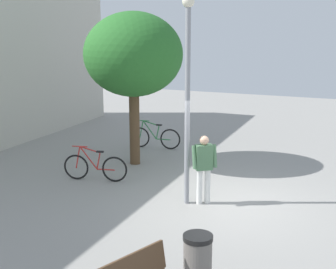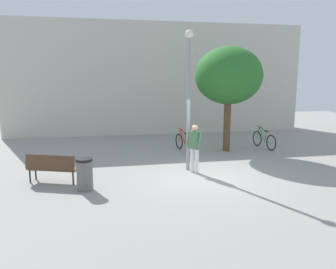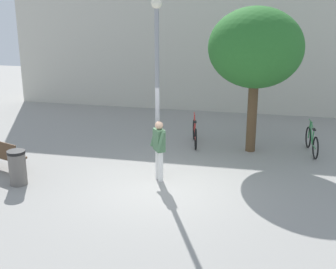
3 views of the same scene
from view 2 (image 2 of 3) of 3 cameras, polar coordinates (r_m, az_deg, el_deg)
ground_plane at (r=11.05m, az=6.22°, el=-7.28°), size 36.00×36.00×0.00m
building_facade at (r=19.67m, az=-1.88°, el=9.67°), size 17.13×2.00×6.31m
lamppost at (r=11.33m, az=3.62°, el=7.93°), size 0.28×0.28×4.82m
person_by_lamppost at (r=11.24m, az=4.65°, el=-1.88°), size 0.52×0.62×1.67m
park_bench at (r=10.78m, az=-19.60°, el=-5.24°), size 1.66×1.01×0.92m
plaza_tree at (r=14.59m, az=10.52°, el=10.00°), size 2.92×2.92×4.57m
bicycle_green at (r=15.84m, az=16.38°, el=-0.91°), size 0.29×1.80×0.97m
bicycle_red at (r=14.57m, az=2.86°, el=-1.44°), size 0.43×1.78×0.97m
trash_bin at (r=9.88m, az=-14.33°, el=-6.73°), size 0.48×0.48×0.95m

